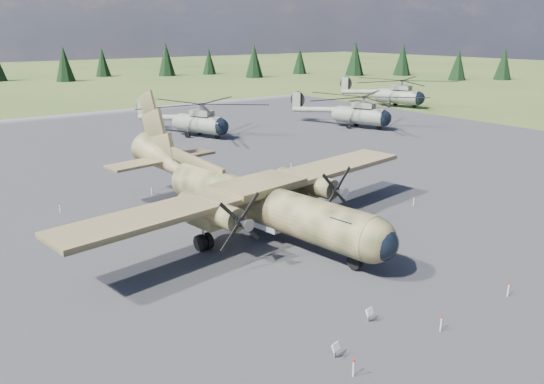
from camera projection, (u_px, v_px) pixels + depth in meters
ground at (252, 253)px, 35.37m from camera, size 500.00×500.00×0.00m
apron at (183, 213)px, 43.06m from camera, size 120.00×120.00×0.04m
transport_plane at (249, 193)px, 38.52m from camera, size 30.20×27.24×9.94m
helicopter_near at (199, 113)px, 72.70m from camera, size 24.14×24.14×4.71m
helicopter_mid at (360, 105)px, 79.31m from camera, size 24.51×24.67×4.87m
helicopter_far at (399, 88)px, 101.42m from camera, size 25.09×26.09×5.20m
info_placard_left at (336, 348)px, 23.84m from camera, size 0.52×0.31×0.77m
info_placard_right at (369, 313)px, 26.79m from camera, size 0.53×0.29×0.78m
barrier_fence at (247, 248)px, 34.90m from camera, size 33.12×29.62×0.85m
treeline at (267, 165)px, 39.00m from camera, size 304.57×302.39×10.86m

